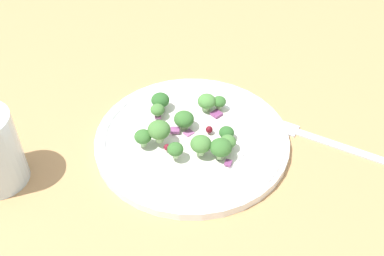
# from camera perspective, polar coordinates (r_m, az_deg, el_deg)

# --- Properties ---
(ground_plane) EXTENTS (1.80, 1.80, 0.02)m
(ground_plane) POSITION_cam_1_polar(r_m,az_deg,el_deg) (0.64, -1.37, -2.78)
(ground_plane) COLOR tan
(plate) EXTENTS (0.26, 0.26, 0.02)m
(plate) POSITION_cam_1_polar(r_m,az_deg,el_deg) (0.63, 0.00, -1.24)
(plate) COLOR white
(plate) RESTS_ON ground_plane
(dressing_pool) EXTENTS (0.15, 0.15, 0.00)m
(dressing_pool) POSITION_cam_1_polar(r_m,az_deg,el_deg) (0.63, 0.00, -0.95)
(dressing_pool) COLOR white
(dressing_pool) RESTS_ON plate
(broccoli_floret_0) EXTENTS (0.03, 0.03, 0.03)m
(broccoli_floret_0) POSITION_cam_1_polar(r_m,az_deg,el_deg) (0.58, 0.84, -2.19)
(broccoli_floret_0) COLOR #9EC684
(broccoli_floret_0) RESTS_ON plate
(broccoli_floret_1) EXTENTS (0.02, 0.02, 0.02)m
(broccoli_floret_1) POSITION_cam_1_polar(r_m,az_deg,el_deg) (0.61, 4.30, -0.60)
(broccoli_floret_1) COLOR #8EB77A
(broccoli_floret_1) RESTS_ON plate
(broccoli_floret_2) EXTENTS (0.03, 0.03, 0.03)m
(broccoli_floret_2) POSITION_cam_1_polar(r_m,az_deg,el_deg) (0.63, -1.00, 1.06)
(broccoli_floret_2) COLOR #ADD18E
(broccoli_floret_2) RESTS_ON plate
(broccoli_floret_3) EXTENTS (0.02, 0.02, 0.02)m
(broccoli_floret_3) POSITION_cam_1_polar(r_m,az_deg,el_deg) (0.60, -6.10, -1.11)
(broccoli_floret_3) COLOR #9EC684
(broccoli_floret_3) RESTS_ON plate
(broccoli_floret_4) EXTENTS (0.03, 0.03, 0.03)m
(broccoli_floret_4) POSITION_cam_1_polar(r_m,az_deg,el_deg) (0.66, -3.94, 3.42)
(broccoli_floret_4) COLOR #ADD18E
(broccoli_floret_4) RESTS_ON plate
(broccoli_floret_5) EXTENTS (0.02, 0.02, 0.02)m
(broccoli_floret_5) POSITION_cam_1_polar(r_m,az_deg,el_deg) (0.60, 4.46, -1.72)
(broccoli_floret_5) COLOR #9EC684
(broccoli_floret_5) RESTS_ON plate
(broccoli_floret_6) EXTENTS (0.02, 0.02, 0.02)m
(broccoli_floret_6) POSITION_cam_1_polar(r_m,az_deg,el_deg) (0.65, -3.99, 2.40)
(broccoli_floret_6) COLOR #9EC684
(broccoli_floret_6) RESTS_ON plate
(broccoli_floret_7) EXTENTS (0.03, 0.03, 0.03)m
(broccoli_floret_7) POSITION_cam_1_polar(r_m,az_deg,el_deg) (0.65, 1.84, 3.29)
(broccoli_floret_7) COLOR #9EC684
(broccoli_floret_7) RESTS_ON plate
(broccoli_floret_8) EXTENTS (0.02, 0.02, 0.02)m
(broccoli_floret_8) POSITION_cam_1_polar(r_m,az_deg,el_deg) (0.66, 3.39, 3.24)
(broccoli_floret_8) COLOR #ADD18E
(broccoli_floret_8) RESTS_ON plate
(broccoli_floret_9) EXTENTS (0.02, 0.02, 0.02)m
(broccoli_floret_9) POSITION_cam_1_polar(r_m,az_deg,el_deg) (0.58, -2.07, -2.68)
(broccoli_floret_9) COLOR #ADD18E
(broccoli_floret_9) RESTS_ON plate
(broccoli_floret_10) EXTENTS (0.03, 0.03, 0.03)m
(broccoli_floret_10) POSITION_cam_1_polar(r_m,az_deg,el_deg) (0.60, -4.10, -0.28)
(broccoli_floret_10) COLOR #ADD18E
(broccoli_floret_10) RESTS_ON plate
(broccoli_floret_11) EXTENTS (0.03, 0.03, 0.03)m
(broccoli_floret_11) POSITION_cam_1_polar(r_m,az_deg,el_deg) (0.58, 3.59, -2.47)
(broccoli_floret_11) COLOR #ADD18E
(broccoli_floret_11) RESTS_ON plate
(cranberry_0) EXTENTS (0.01, 0.01, 0.01)m
(cranberry_0) POSITION_cam_1_polar(r_m,az_deg,el_deg) (0.60, -3.13, -2.39)
(cranberry_0) COLOR maroon
(cranberry_0) RESTS_ON plate
(cranberry_1) EXTENTS (0.01, 0.01, 0.01)m
(cranberry_1) POSITION_cam_1_polar(r_m,az_deg,el_deg) (0.63, -5.16, 0.00)
(cranberry_1) COLOR maroon
(cranberry_1) RESTS_ON plate
(cranberry_2) EXTENTS (0.01, 0.01, 0.01)m
(cranberry_2) POSITION_cam_1_polar(r_m,az_deg,el_deg) (0.62, 2.14, -0.19)
(cranberry_2) COLOR maroon
(cranberry_2) RESTS_ON plate
(onion_bit_0) EXTENTS (0.01, 0.01, 0.00)m
(onion_bit_0) POSITION_cam_1_polar(r_m,az_deg,el_deg) (0.58, 4.50, -4.31)
(onion_bit_0) COLOR #843D75
(onion_bit_0) RESTS_ON plate
(onion_bit_1) EXTENTS (0.01, 0.02, 0.00)m
(onion_bit_1) POSITION_cam_1_polar(r_m,az_deg,el_deg) (0.65, -4.37, 1.52)
(onion_bit_1) COLOR #934C84
(onion_bit_1) RESTS_ON plate
(onion_bit_2) EXTENTS (0.01, 0.01, 0.00)m
(onion_bit_2) POSITION_cam_1_polar(r_m,az_deg,el_deg) (0.61, 0.99, -1.56)
(onion_bit_2) COLOR #A35B93
(onion_bit_2) RESTS_ON plate
(onion_bit_3) EXTENTS (0.01, 0.01, 0.00)m
(onion_bit_3) POSITION_cam_1_polar(r_m,az_deg,el_deg) (0.63, -0.31, -0.77)
(onion_bit_3) COLOR #A35B93
(onion_bit_3) RESTS_ON plate
(onion_bit_4) EXTENTS (0.01, 0.01, 0.00)m
(onion_bit_4) POSITION_cam_1_polar(r_m,az_deg,el_deg) (0.66, 3.03, 1.72)
(onion_bit_4) COLOR #843D75
(onion_bit_4) RESTS_ON plate
(onion_bit_5) EXTENTS (0.02, 0.02, 0.00)m
(onion_bit_5) POSITION_cam_1_polar(r_m,az_deg,el_deg) (0.62, -2.39, -0.42)
(onion_bit_5) COLOR #934C84
(onion_bit_5) RESTS_ON plate
(fork) EXTENTS (0.09, 0.18, 0.01)m
(fork) POSITION_cam_1_polar(r_m,az_deg,el_deg) (0.66, 16.54, -1.65)
(fork) COLOR silver
(fork) RESTS_ON ground_plane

